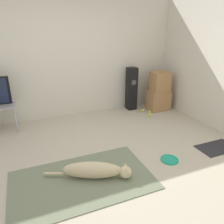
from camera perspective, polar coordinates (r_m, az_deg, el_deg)
The scene contains 12 objects.
ground_plane at distance 3.34m, azimuth -4.52°, elevation -13.39°, with size 12.00×12.00×0.00m, color #BCB29E.
wall_back at distance 4.83m, azimuth -13.04°, elevation 13.47°, with size 8.00×0.06×2.55m.
area_rug at distance 3.06m, azimuth -7.71°, elevation -17.18°, with size 1.84×1.11×0.01m.
dog at distance 3.01m, azimuth -4.21°, elevation -14.94°, with size 1.09×0.54×0.23m.
frisbee at distance 3.52m, azimuth 14.78°, elevation -11.90°, with size 0.27×0.27×0.03m.
cardboard_box_lower at distance 5.42m, azimuth 11.90°, elevation 3.02°, with size 0.50×0.40×0.46m.
cardboard_box_upper at distance 5.29m, azimuth 12.42°, elevation 7.74°, with size 0.42×0.33×0.47m.
floor_speaker at distance 5.27m, azimuth 5.12°, elevation 6.06°, with size 0.22×0.22×1.02m.
tennis_ball_by_boxes at distance 5.20m, azimuth 9.87°, elevation 0.07°, with size 0.07×0.07×0.07m.
tennis_ball_near_speaker at distance 5.26m, azimuth 8.01°, elevation 0.43°, with size 0.07×0.07×0.07m.
tennis_ball_loose_on_carpet at distance 5.00m, azimuth 9.79°, elevation -0.83°, with size 0.07×0.07×0.07m.
door_mat at distance 4.12m, azimuth 25.72°, elevation -8.37°, with size 0.67×0.40×0.01m.
Camera 1 is at (-0.81, -2.62, 1.91)m, focal length 35.00 mm.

